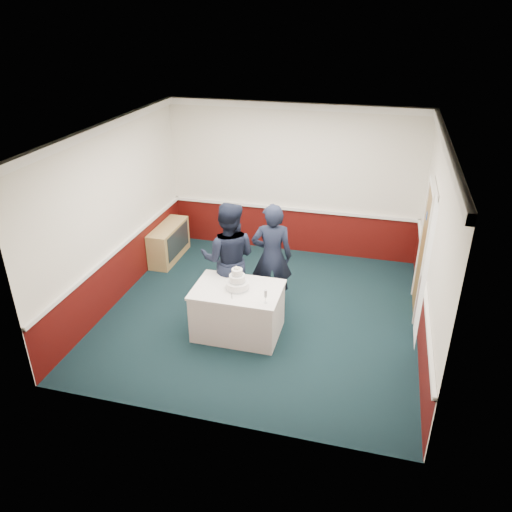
% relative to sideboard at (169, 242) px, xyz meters
% --- Properties ---
extents(ground, '(5.00, 5.00, 0.00)m').
position_rel_sideboard_xyz_m(ground, '(2.28, -1.49, -0.35)').
color(ground, black).
rests_on(ground, ground).
extents(room_shell, '(5.00, 5.00, 3.00)m').
position_rel_sideboard_xyz_m(room_shell, '(2.36, -0.88, 1.62)').
color(room_shell, silver).
rests_on(room_shell, ground).
extents(sideboard, '(0.41, 1.20, 0.70)m').
position_rel_sideboard_xyz_m(sideboard, '(0.00, 0.00, 0.00)').
color(sideboard, tan).
rests_on(sideboard, ground).
extents(cake_table, '(1.32, 0.92, 0.79)m').
position_rel_sideboard_xyz_m(cake_table, '(2.06, -2.12, 0.05)').
color(cake_table, white).
rests_on(cake_table, ground).
extents(wedding_cake, '(0.35, 0.35, 0.36)m').
position_rel_sideboard_xyz_m(wedding_cake, '(2.06, -2.12, 0.55)').
color(wedding_cake, white).
rests_on(wedding_cake, cake_table).
extents(cake_knife, '(0.09, 0.21, 0.00)m').
position_rel_sideboard_xyz_m(cake_knife, '(2.03, -2.32, 0.44)').
color(cake_knife, silver).
rests_on(cake_knife, cake_table).
extents(champagne_flute, '(0.05, 0.05, 0.21)m').
position_rel_sideboard_xyz_m(champagne_flute, '(2.56, -2.40, 0.58)').
color(champagne_flute, silver).
rests_on(champagne_flute, cake_table).
extents(person_man, '(1.02, 0.85, 1.90)m').
position_rel_sideboard_xyz_m(person_man, '(1.74, -1.51, 0.60)').
color(person_man, black).
rests_on(person_man, ground).
extents(person_woman, '(0.75, 0.58, 1.84)m').
position_rel_sideboard_xyz_m(person_woman, '(2.38, -1.21, 0.57)').
color(person_woman, black).
rests_on(person_woman, ground).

